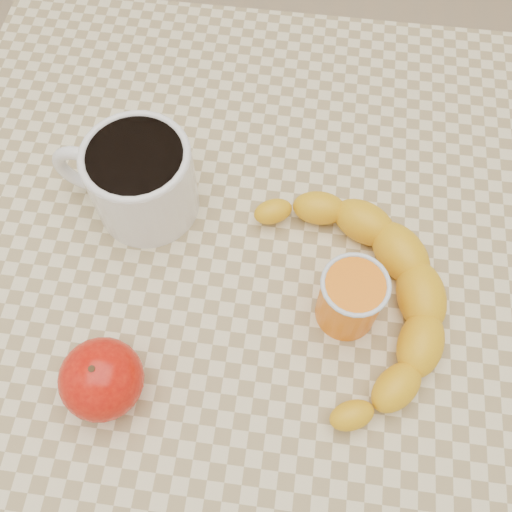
# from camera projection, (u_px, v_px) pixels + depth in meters

# --- Properties ---
(ground) EXTENTS (3.00, 3.00, 0.00)m
(ground) POSITION_uv_depth(u_px,v_px,m) (256.00, 405.00, 1.30)
(ground) COLOR tan
(ground) RESTS_ON ground
(table) EXTENTS (0.80, 0.80, 0.75)m
(table) POSITION_uv_depth(u_px,v_px,m) (256.00, 294.00, 0.71)
(table) COLOR beige
(table) RESTS_ON ground
(coffee_mug) EXTENTS (0.17, 0.13, 0.10)m
(coffee_mug) POSITION_uv_depth(u_px,v_px,m) (139.00, 178.00, 0.62)
(coffee_mug) COLOR white
(coffee_mug) RESTS_ON table
(orange_juice_glass) EXTENTS (0.07, 0.07, 0.08)m
(orange_juice_glass) POSITION_uv_depth(u_px,v_px,m) (350.00, 299.00, 0.57)
(orange_juice_glass) COLOR orange
(orange_juice_glass) RESTS_ON table
(apple) EXTENTS (0.11, 0.11, 0.07)m
(apple) POSITION_uv_depth(u_px,v_px,m) (102.00, 379.00, 0.54)
(apple) COLOR #A40905
(apple) RESTS_ON table
(banana) EXTENTS (0.38, 0.43, 0.05)m
(banana) POSITION_uv_depth(u_px,v_px,m) (356.00, 296.00, 0.59)
(banana) COLOR yellow
(banana) RESTS_ON table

